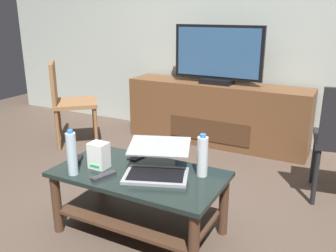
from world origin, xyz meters
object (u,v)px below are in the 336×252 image
Objects in this scene: television at (218,56)px; soundbar_remote at (104,176)px; side_chair at (67,98)px; water_bottle_near at (202,156)px; water_bottle_far at (72,154)px; coffee_table at (139,192)px; media_cabinet at (216,114)px; laptop at (157,163)px; cell_phone at (138,157)px; tv_remote at (77,160)px; router_box at (99,155)px.

soundbar_remote is at bearing -89.38° from television.
side_chair reaches higher than soundbar_remote.
water_bottle_far is (-0.70, -0.35, 0.01)m from water_bottle_near.
coffee_table is 1.83m from media_cabinet.
water_bottle_far is (-0.17, -2.01, -0.38)m from television.
side_chair is at bearing -151.75° from television.
water_bottle_far is at bearing -150.60° from laptop.
soundbar_remote is at bearing -132.25° from coffee_table.
water_bottle_near is 0.51m from cell_phone.
cell_phone is (-0.49, 0.06, -0.12)m from water_bottle_near.
tv_remote is at bearing -98.57° from television.
water_bottle_near is (0.53, -1.66, -0.39)m from television.
coffee_table is 3.71× the size of water_bottle_far.
coffee_table is at bearing 64.56° from soundbar_remote.
coffee_table is 0.34m from router_box.
laptop is 0.29m from cell_phone.
side_chair is at bearing 145.46° from coffee_table.
cell_phone is (0.21, 0.41, -0.13)m from water_bottle_far.
television is at bearing 87.14° from router_box.
television is at bearing 107.69° from water_bottle_near.
media_cabinet is 1.63m from cell_phone.
coffee_table is 1.20× the size of side_chair.
media_cabinet is at bearing 100.66° from cell_phone.
laptop is 0.38m from router_box.
side_chair reaches higher than water_bottle_far.
water_bottle_near is (0.62, 0.19, 0.04)m from router_box.
router_box is at bearing -27.79° from tv_remote.
television is 1.62m from side_chair.
water_bottle_near reaches higher than media_cabinet.
laptop is 0.28m from water_bottle_near.
coffee_table is 0.47m from water_bottle_near.
media_cabinet is at bearing 54.48° from tv_remote.
router_box is 0.62× the size of water_bottle_near.
laptop is (1.65, -1.02, -0.01)m from side_chair.
soundbar_remote is (-0.25, -0.20, -0.05)m from laptop.
water_bottle_near is 0.78m from water_bottle_far.
tv_remote is at bearing 176.66° from soundbar_remote.
soundbar_remote is (1.39, -1.22, -0.07)m from side_chair.
water_bottle_far is (-0.08, -0.15, 0.05)m from router_box.
cell_phone is at bearing 63.10° from router_box.
laptop is at bearing -81.09° from television.
router_box is at bearing -168.45° from coffee_table.
side_chair is 1.70m from router_box.
soundbar_remote is at bearing -43.43° from router_box.
coffee_table is at bearing 11.55° from router_box.
router_box is (-0.09, -1.85, -0.43)m from television.
media_cabinet reaches higher than laptop.
media_cabinet is 6.80× the size of water_bottle_far.
water_bottle_near is 1.65× the size of soundbar_remote.
television reaches higher than tv_remote.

